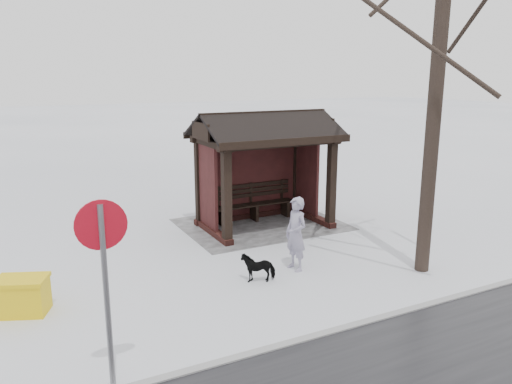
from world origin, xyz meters
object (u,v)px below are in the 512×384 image
dog (258,267)px  grit_bin (22,296)px  road_sign (103,256)px  bus_shelter (262,146)px  pedestrian (296,234)px

dog → grit_bin: grit_bin is taller
grit_bin → road_sign: (-0.94, 2.74, 1.48)m
grit_bin → road_sign: size_ratio=0.39×
bus_shelter → grit_bin: size_ratio=3.63×
pedestrian → dog: 1.09m
dog → grit_bin: bearing=-78.9°
bus_shelter → road_sign: 7.47m
pedestrian → dog: (0.96, 0.15, -0.50)m
bus_shelter → grit_bin: (6.04, 2.71, -1.84)m
bus_shelter → dog: size_ratio=5.40×
pedestrian → dog: bearing=-87.6°
bus_shelter → road_sign: bus_shelter is taller
bus_shelter → road_sign: bearing=46.9°
dog → grit_bin: size_ratio=0.67×
grit_bin → road_sign: road_sign is taller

